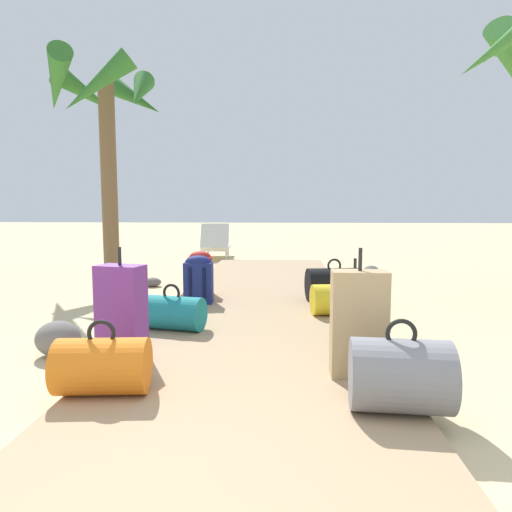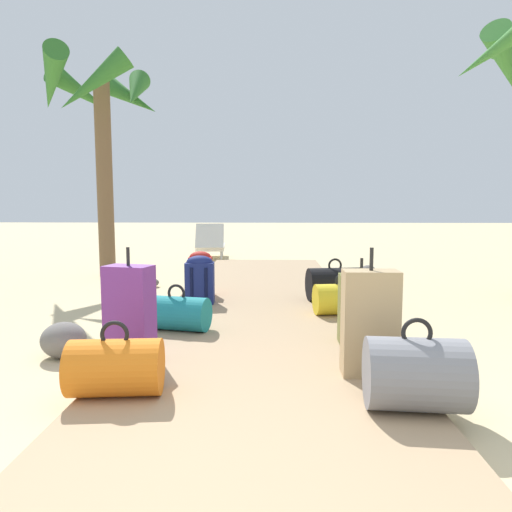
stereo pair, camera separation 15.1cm
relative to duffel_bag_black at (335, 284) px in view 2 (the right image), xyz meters
The scene contains 17 objects.
ground_plane 1.18m from the duffel_bag_black, 136.49° to the right, with size 60.00×60.00×0.00m, color #CCB789.
boardwalk 0.87m from the duffel_bag_black, behind, with size 2.03×8.25×0.08m, color tan.
duffel_bag_black is the anchor object (origin of this frame).
suitcase_olive 1.68m from the duffel_bag_black, 90.83° to the right, with size 0.35×0.19×0.68m.
backpack_navy 1.56m from the duffel_bag_black, behind, with size 0.32×0.23×0.54m.
suitcase_tan 2.42m from the duffel_bag_black, 92.51° to the right, with size 0.35×0.20×0.83m.
duffel_bag_teal 2.08m from the duffel_bag_black, 139.14° to the right, with size 0.61×0.41×0.41m.
backpack_red 1.64m from the duffel_bag_black, 169.35° to the left, with size 0.29×0.22×0.54m.
suitcase_purple 2.76m from the duffel_bag_black, 129.36° to the right, with size 0.37×0.27×0.80m.
duffel_bag_orange 3.24m from the duffel_bag_black, 120.36° to the right, with size 0.55×0.38×0.44m.
duffel_bag_grey 2.93m from the duffel_bag_black, 89.43° to the right, with size 0.55×0.43×0.50m.
duffel_bag_yellow 0.70m from the duffel_bag_black, 91.19° to the right, with size 0.60×0.38×0.42m.
palm_tree_far_left 4.89m from the duffel_bag_black, 146.98° to the left, with size 2.14×2.15×3.54m.
lounge_chair 5.40m from the duffel_bag_black, 112.68° to the left, with size 0.72×1.57×0.80m.
rock_right_far 2.23m from the duffel_bag_black, 68.58° to the left, with size 0.32×0.24×0.24m, color slate.
rock_left_far 3.02m from the duffel_bag_black, 141.10° to the right, with size 0.35×0.33×0.28m, color slate.
rock_left_mid 2.82m from the duffel_bag_black, 152.74° to the left, with size 0.25×0.22×0.13m, color #5B5651.
Camera 2 is at (0.09, -1.27, 1.16)m, focal length 32.68 mm.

